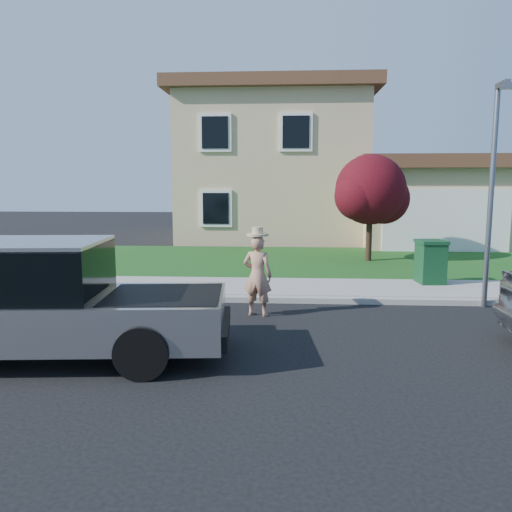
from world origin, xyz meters
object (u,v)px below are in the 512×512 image
Objects in this scene: pickup_truck at (44,304)px; ornamental_tree at (371,193)px; woman at (258,274)px; trash_bin at (430,261)px; street_lamp at (493,183)px.

ornamental_tree is at bearing 51.54° from pickup_truck.
woman is 1.65× the size of trash_bin.
ornamental_tree is at bearing -101.44° from woman.
ornamental_tree is (6.19, 9.40, 1.47)m from pickup_truck.
trash_bin is 0.23× the size of street_lamp.
trash_bin is 2.72m from street_lamp.
pickup_truck is 1.20× the size of street_lamp.
ornamental_tree reaches higher than woman.
street_lamp is (0.61, -1.87, 1.88)m from trash_bin.
ornamental_tree is at bearing 104.49° from street_lamp.
pickup_truck is 1.59× the size of ornamental_tree.
pickup_truck is at bearing -154.26° from street_lamp.
street_lamp reaches higher than trash_bin.
ornamental_tree is 3.24× the size of trash_bin.
pickup_truck is 8.86m from trash_bin.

